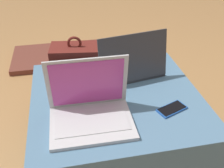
{
  "coord_description": "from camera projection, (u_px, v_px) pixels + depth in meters",
  "views": [
    {
      "loc": [
        -0.22,
        -0.99,
        1.19
      ],
      "look_at": [
        -0.02,
        -0.02,
        0.51
      ],
      "focal_mm": 42.0,
      "sensor_mm": 36.0,
      "label": 1
    }
  ],
  "objects": [
    {
      "name": "backpack",
      "position": [
        78.0,
        79.0,
        1.76
      ],
      "size": [
        0.33,
        0.26,
        0.54
      ],
      "rotation": [
        0.0,
        0.0,
        3.0
      ],
      "color": "#5B1E19",
      "rests_on": "ground_plane"
    },
    {
      "name": "ottoman",
      "position": [
        116.0,
        128.0,
        1.38
      ],
      "size": [
        0.81,
        0.75,
        0.43
      ],
      "color": "#2A3D4E",
      "rests_on": "ground_plane"
    },
    {
      "name": "fireplace_hearth",
      "position": [
        89.0,
        53.0,
        2.51
      ],
      "size": [
        1.4,
        0.5,
        0.04
      ],
      "color": "brown",
      "rests_on": "ground_plane"
    },
    {
      "name": "laptop_near",
      "position": [
        90.0,
        109.0,
        1.09
      ],
      "size": [
        0.35,
        0.26,
        0.26
      ],
      "rotation": [
        0.0,
        0.0,
        -0.01
      ],
      "color": "#B7B7BC",
      "rests_on": "ottoman"
    },
    {
      "name": "ground_plane",
      "position": [
        116.0,
        156.0,
        1.5
      ],
      "size": [
        14.0,
        14.0,
        0.0
      ],
      "primitive_type": "plane",
      "color": "#9E7042"
    },
    {
      "name": "laptop_far",
      "position": [
        128.0,
        66.0,
        1.39
      ],
      "size": [
        0.4,
        0.3,
        0.25
      ],
      "rotation": [
        0.0,
        0.0,
        3.31
      ],
      "color": "#333338",
      "rests_on": "ottoman"
    },
    {
      "name": "cell_phone",
      "position": [
        172.0,
        109.0,
        1.17
      ],
      "size": [
        0.15,
        0.11,
        0.01
      ],
      "rotation": [
        0.0,
        0.0,
        1.94
      ],
      "color": "#1E4C9E",
      "rests_on": "ottoman"
    }
  ]
}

